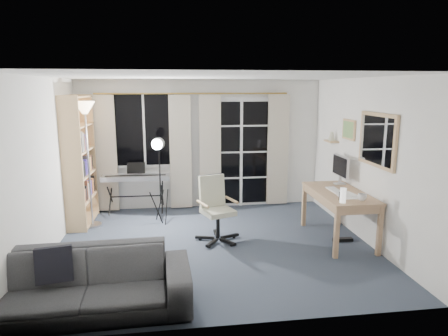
{
  "coord_description": "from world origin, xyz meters",
  "views": [
    {
      "loc": [
        -0.6,
        -5.44,
        2.25
      ],
      "look_at": [
        0.2,
        0.35,
        1.07
      ],
      "focal_mm": 32.0,
      "sensor_mm": 36.0,
      "label": 1
    }
  ],
  "objects_px": {
    "monitor": "(341,167)",
    "studio_light": "(158,154)",
    "keyboard_piano": "(136,178)",
    "bookshelf": "(76,164)",
    "office_chair": "(215,202)",
    "desk": "(339,198)",
    "mug": "(362,196)",
    "sofa": "(84,273)",
    "torchiere_lamp": "(86,127)"
  },
  "relations": [
    {
      "from": "keyboard_piano",
      "to": "sofa",
      "type": "distance_m",
      "value": 3.27
    },
    {
      "from": "bookshelf",
      "to": "mug",
      "type": "xyz_separation_m",
      "value": [
        4.11,
        -1.79,
        -0.21
      ]
    },
    {
      "from": "keyboard_piano",
      "to": "desk",
      "type": "xyz_separation_m",
      "value": [
        3.09,
        -1.71,
        -0.01
      ]
    },
    {
      "from": "office_chair",
      "to": "mug",
      "type": "xyz_separation_m",
      "value": [
        1.93,
        -0.77,
        0.23
      ]
    },
    {
      "from": "mug",
      "to": "sofa",
      "type": "height_order",
      "value": "mug"
    },
    {
      "from": "studio_light",
      "to": "office_chair",
      "type": "height_order",
      "value": "studio_light"
    },
    {
      "from": "office_chair",
      "to": "monitor",
      "type": "distance_m",
      "value": 2.09
    },
    {
      "from": "desk",
      "to": "sofa",
      "type": "distance_m",
      "value": 3.72
    },
    {
      "from": "bookshelf",
      "to": "desk",
      "type": "bearing_deg",
      "value": -16.22
    },
    {
      "from": "torchiere_lamp",
      "to": "studio_light",
      "type": "xyz_separation_m",
      "value": [
        1.12,
        -0.02,
        -0.45
      ]
    },
    {
      "from": "torchiere_lamp",
      "to": "studio_light",
      "type": "distance_m",
      "value": 1.21
    },
    {
      "from": "bookshelf",
      "to": "keyboard_piano",
      "type": "relative_size",
      "value": 1.78
    },
    {
      "from": "bookshelf",
      "to": "torchiere_lamp",
      "type": "distance_m",
      "value": 0.69
    },
    {
      "from": "office_chair",
      "to": "bookshelf",
      "type": "bearing_deg",
      "value": 135.35
    },
    {
      "from": "keyboard_piano",
      "to": "monitor",
      "type": "xyz_separation_m",
      "value": [
        3.29,
        -1.26,
        0.36
      ]
    },
    {
      "from": "torchiere_lamp",
      "to": "sofa",
      "type": "xyz_separation_m",
      "value": [
        0.41,
        -2.66,
        -1.23
      ]
    },
    {
      "from": "studio_light",
      "to": "monitor",
      "type": "height_order",
      "value": "studio_light"
    },
    {
      "from": "bookshelf",
      "to": "monitor",
      "type": "height_order",
      "value": "bookshelf"
    },
    {
      "from": "studio_light",
      "to": "monitor",
      "type": "bearing_deg",
      "value": 3.48
    },
    {
      "from": "desk",
      "to": "monitor",
      "type": "distance_m",
      "value": 0.62
    },
    {
      "from": "monitor",
      "to": "torchiere_lamp",
      "type": "bearing_deg",
      "value": 170.59
    },
    {
      "from": "office_chair",
      "to": "desk",
      "type": "height_order",
      "value": "office_chair"
    },
    {
      "from": "office_chair",
      "to": "mug",
      "type": "relative_size",
      "value": 8.0
    },
    {
      "from": "monitor",
      "to": "studio_light",
      "type": "bearing_deg",
      "value": 167.38
    },
    {
      "from": "torchiere_lamp",
      "to": "sofa",
      "type": "bearing_deg",
      "value": -81.25
    },
    {
      "from": "torchiere_lamp",
      "to": "mug",
      "type": "bearing_deg",
      "value": -22.58
    },
    {
      "from": "bookshelf",
      "to": "torchiere_lamp",
      "type": "bearing_deg",
      "value": -36.46
    },
    {
      "from": "torchiere_lamp",
      "to": "monitor",
      "type": "relative_size",
      "value": 3.83
    },
    {
      "from": "office_chair",
      "to": "monitor",
      "type": "height_order",
      "value": "monitor"
    },
    {
      "from": "office_chair",
      "to": "sofa",
      "type": "bearing_deg",
      "value": -149.83
    },
    {
      "from": "bookshelf",
      "to": "monitor",
      "type": "bearing_deg",
      "value": -9.68
    },
    {
      "from": "monitor",
      "to": "sofa",
      "type": "distance_m",
      "value": 4.13
    },
    {
      "from": "keyboard_piano",
      "to": "desk",
      "type": "distance_m",
      "value": 3.53
    },
    {
      "from": "desk",
      "to": "sofa",
      "type": "xyz_separation_m",
      "value": [
        -3.37,
        -1.54,
        -0.23
      ]
    },
    {
      "from": "studio_light",
      "to": "sofa",
      "type": "height_order",
      "value": "studio_light"
    },
    {
      "from": "office_chair",
      "to": "monitor",
      "type": "relative_size",
      "value": 1.82
    },
    {
      "from": "bookshelf",
      "to": "torchiere_lamp",
      "type": "height_order",
      "value": "bookshelf"
    },
    {
      "from": "studio_light",
      "to": "office_chair",
      "type": "relative_size",
      "value": 1.53
    },
    {
      "from": "bookshelf",
      "to": "monitor",
      "type": "relative_size",
      "value": 4.01
    },
    {
      "from": "studio_light",
      "to": "sofa",
      "type": "distance_m",
      "value": 2.84
    },
    {
      "from": "bookshelf",
      "to": "torchiere_lamp",
      "type": "xyz_separation_m",
      "value": [
        0.23,
        -0.18,
        0.63
      ]
    },
    {
      "from": "office_chair",
      "to": "torchiere_lamp",
      "type": "bearing_deg",
      "value": 137.1
    },
    {
      "from": "desk",
      "to": "sofa",
      "type": "bearing_deg",
      "value": -155.38
    },
    {
      "from": "torchiere_lamp",
      "to": "office_chair",
      "type": "relative_size",
      "value": 2.11
    },
    {
      "from": "torchiere_lamp",
      "to": "monitor",
      "type": "distance_m",
      "value": 4.08
    },
    {
      "from": "bookshelf",
      "to": "studio_light",
      "type": "xyz_separation_m",
      "value": [
        1.35,
        -0.2,
        0.18
      ]
    },
    {
      "from": "studio_light",
      "to": "desk",
      "type": "distance_m",
      "value": 2.93
    },
    {
      "from": "studio_light",
      "to": "mug",
      "type": "relative_size",
      "value": 12.23
    },
    {
      "from": "torchiere_lamp",
      "to": "mug",
      "type": "height_order",
      "value": "torchiere_lamp"
    },
    {
      "from": "bookshelf",
      "to": "office_chair",
      "type": "xyz_separation_m",
      "value": [
        2.17,
        -1.02,
        -0.44
      ]
    }
  ]
}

